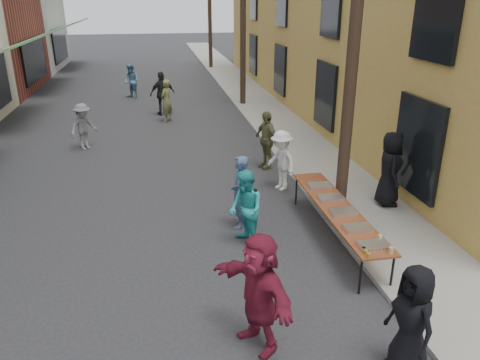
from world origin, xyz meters
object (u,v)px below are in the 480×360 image
object	(u,v)px
serving_table	(337,209)
catering_tray_sausage	(373,245)
guest_front_c	(246,209)
utility_pole_near	(357,11)
guest_front_a	(412,321)
server	(390,169)
utility_pole_mid	(243,2)
utility_pole_far	(209,0)

from	to	relation	value
serving_table	catering_tray_sausage	distance (m)	1.65
catering_tray_sausage	guest_front_c	size ratio (longest dim) A/B	0.31
utility_pole_near	guest_front_a	xyz separation A→B (m)	(-0.90, -4.68, -3.69)
guest_front_a	server	xyz separation A→B (m)	(2.20, 4.97, 0.18)
utility_pole_mid	guest_front_c	bearing A→B (deg)	-100.50
utility_pole_far	catering_tray_sausage	bearing A→B (deg)	-91.07
utility_pole_mid	guest_front_a	world-z (taller)	utility_pole_mid
utility_pole_near	utility_pole_far	world-z (taller)	same
utility_pole_near	server	size ratio (longest dim) A/B	5.02
server	guest_front_a	bearing A→B (deg)	170.10
guest_front_a	utility_pole_mid	bearing A→B (deg)	167.91
utility_pole_near	utility_pole_mid	bearing A→B (deg)	90.00
utility_pole_near	utility_pole_far	size ratio (longest dim) A/B	1.00
server	utility_pole_far	bearing A→B (deg)	17.12
utility_pole_mid	serving_table	bearing A→B (deg)	-92.20
serving_table	guest_front_a	world-z (taller)	guest_front_a
guest_front_a	guest_front_c	size ratio (longest dim) A/B	1.00
utility_pole_mid	guest_front_a	xyz separation A→B (m)	(-0.90, -16.68, -3.69)
catering_tray_sausage	guest_front_a	size ratio (longest dim) A/B	0.31
catering_tray_sausage	guest_front_c	distance (m)	2.60
utility_pole_mid	guest_front_c	size ratio (longest dim) A/B	5.56
guest_front_c	server	distance (m)	3.88
utility_pole_far	guest_front_c	world-z (taller)	utility_pole_far
serving_table	server	xyz separation A→B (m)	(1.80, 1.33, 0.28)
utility_pole_near	utility_pole_mid	distance (m)	12.00
catering_tray_sausage	guest_front_a	xyz separation A→B (m)	(-0.40, -1.99, 0.02)
guest_front_c	server	world-z (taller)	server
utility_pole_far	guest_front_c	size ratio (longest dim) A/B	5.56
utility_pole_near	server	world-z (taller)	utility_pole_near
utility_pole_far	serving_table	xyz separation A→B (m)	(-0.50, -25.03, -3.79)
guest_front_c	server	xyz separation A→B (m)	(3.69, 1.20, 0.19)
guest_front_a	guest_front_c	world-z (taller)	guest_front_a
utility_pole_near	catering_tray_sausage	distance (m)	4.61
serving_table	utility_pole_mid	bearing A→B (deg)	87.80
catering_tray_sausage	server	xyz separation A→B (m)	(1.80, 2.98, 0.21)
utility_pole_near	guest_front_c	bearing A→B (deg)	-159.28
catering_tray_sausage	guest_front_c	bearing A→B (deg)	136.73
serving_table	guest_front_a	bearing A→B (deg)	-96.26
utility_pole_far	server	size ratio (longest dim) A/B	5.02
utility_pole_near	server	distance (m)	3.75
utility_pole_far	guest_front_c	xyz separation A→B (m)	(-2.39, -24.90, -3.69)
utility_pole_mid	serving_table	distance (m)	13.58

